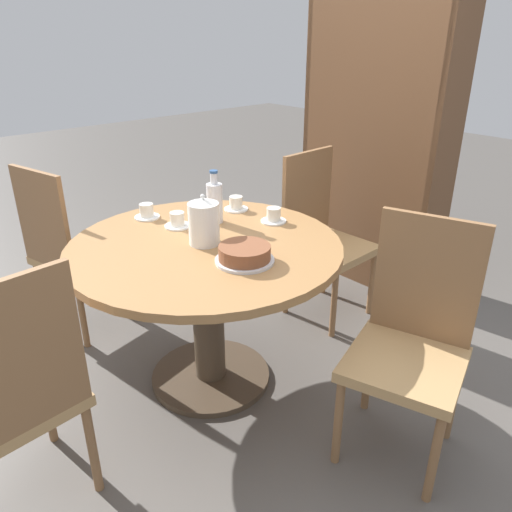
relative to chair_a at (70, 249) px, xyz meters
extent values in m
plane|color=#56514C|center=(0.87, 0.27, -0.49)|extent=(14.00, 14.00, 0.00)
cylinder|color=#473828|center=(0.87, 0.27, -0.48)|extent=(0.58, 0.58, 0.03)
cylinder|color=#473828|center=(0.87, 0.27, -0.13)|extent=(0.15, 0.15, 0.66)
cylinder|color=#9E7042|center=(0.87, 0.27, 0.21)|extent=(1.20, 1.20, 0.04)
cylinder|color=olive|center=(0.12, 0.28, -0.29)|extent=(0.03, 0.03, 0.40)
cylinder|color=olive|center=(-0.23, 0.20, -0.29)|extent=(0.03, 0.03, 0.40)
cylinder|color=olive|center=(0.20, -0.07, -0.29)|extent=(0.03, 0.03, 0.40)
cylinder|color=olive|center=(-0.15, -0.15, -0.29)|extent=(0.03, 0.03, 0.40)
cube|color=tan|center=(-0.02, 0.07, -0.07)|extent=(0.50, 0.50, 0.04)
cube|color=olive|center=(0.03, -0.12, 0.21)|extent=(0.39, 0.11, 0.51)
cylinder|color=olive|center=(0.75, -0.47, -0.29)|extent=(0.03, 0.03, 0.40)
cylinder|color=olive|center=(1.11, -0.44, -0.29)|extent=(0.03, 0.03, 0.40)
cube|color=tan|center=(0.95, -0.64, -0.07)|extent=(0.45, 0.45, 0.04)
cube|color=olive|center=(1.14, -0.62, 0.21)|extent=(0.06, 0.40, 0.51)
cylinder|color=olive|center=(1.62, 0.32, -0.29)|extent=(0.03, 0.03, 0.40)
cylinder|color=olive|center=(1.96, 0.43, -0.29)|extent=(0.03, 0.03, 0.40)
cylinder|color=olive|center=(1.51, 0.67, -0.29)|extent=(0.03, 0.03, 0.40)
cylinder|color=olive|center=(1.85, 0.78, -0.29)|extent=(0.03, 0.03, 0.40)
cube|color=tan|center=(1.73, 0.55, -0.07)|extent=(0.53, 0.53, 0.04)
cube|color=olive|center=(1.67, 0.74, 0.21)|extent=(0.39, 0.15, 0.51)
cylinder|color=olive|center=(1.03, 1.00, -0.29)|extent=(0.03, 0.03, 0.40)
cylinder|color=olive|center=(1.02, 1.36, -0.29)|extent=(0.03, 0.03, 0.40)
cylinder|color=olive|center=(0.67, 0.99, -0.29)|extent=(0.03, 0.03, 0.40)
cylinder|color=olive|center=(0.66, 1.35, -0.29)|extent=(0.03, 0.03, 0.40)
cube|color=tan|center=(0.84, 1.18, -0.07)|extent=(0.43, 0.43, 0.04)
cube|color=olive|center=(0.65, 1.17, 0.21)|extent=(0.04, 0.40, 0.51)
cube|color=brown|center=(1.14, 1.77, 0.43)|extent=(0.04, 0.28, 1.85)
cube|color=brown|center=(0.19, 1.77, 0.43)|extent=(0.04, 0.28, 1.85)
cube|color=brown|center=(0.66, 1.64, 0.43)|extent=(0.98, 0.02, 1.85)
cube|color=brown|center=(0.66, 1.77, -0.48)|extent=(0.91, 0.27, 0.04)
cube|color=brown|center=(0.66, 1.77, -0.12)|extent=(0.91, 0.27, 0.04)
cube|color=brown|center=(0.66, 1.77, 0.24)|extent=(0.91, 0.27, 0.04)
cube|color=brown|center=(0.66, 1.77, 0.61)|extent=(0.91, 0.27, 0.04)
cube|color=brown|center=(0.66, 1.77, 0.98)|extent=(0.91, 0.27, 0.04)
cube|color=orange|center=(0.92, 1.76, -0.34)|extent=(0.39, 0.21, 0.25)
cube|color=orange|center=(0.41, 1.76, -0.31)|extent=(0.39, 0.21, 0.30)
cube|color=beige|center=(0.94, 1.76, 0.04)|extent=(0.35, 0.21, 0.29)
cube|color=orange|center=(0.39, 1.76, 0.03)|extent=(0.35, 0.21, 0.26)
cube|color=#B72D28|center=(0.93, 1.76, 0.39)|extent=(0.38, 0.21, 0.25)
cube|color=beige|center=(0.40, 1.76, 0.38)|extent=(0.38, 0.21, 0.23)
cube|color=teal|center=(0.94, 1.76, 0.75)|extent=(0.36, 0.21, 0.23)
cube|color=#28703D|center=(0.39, 1.76, 0.75)|extent=(0.36, 0.21, 0.23)
cube|color=gold|center=(0.95, 1.76, 1.14)|extent=(0.33, 0.21, 0.27)
cube|color=gold|center=(0.37, 1.76, 1.15)|extent=(0.33, 0.21, 0.29)
cylinder|color=white|center=(0.87, 0.27, 0.32)|extent=(0.13, 0.13, 0.18)
cone|color=white|center=(0.87, 0.27, 0.43)|extent=(0.12, 0.12, 0.02)
sphere|color=white|center=(0.87, 0.27, 0.45)|extent=(0.02, 0.02, 0.02)
cylinder|color=silver|center=(0.69, 0.47, 0.33)|extent=(0.08, 0.08, 0.19)
cylinder|color=silver|center=(0.69, 0.47, 0.45)|extent=(0.03, 0.03, 0.05)
cylinder|color=#2D5184|center=(0.69, 0.47, 0.48)|extent=(0.04, 0.04, 0.01)
cylinder|color=silver|center=(1.13, 0.28, 0.24)|extent=(0.24, 0.24, 0.01)
cylinder|color=brown|center=(1.13, 0.28, 0.27)|extent=(0.21, 0.21, 0.06)
cylinder|color=white|center=(0.88, 0.68, 0.24)|extent=(0.12, 0.12, 0.01)
cylinder|color=silver|center=(0.88, 0.68, 0.27)|extent=(0.07, 0.07, 0.06)
cylinder|color=white|center=(0.62, 0.29, 0.24)|extent=(0.12, 0.12, 0.01)
cylinder|color=silver|center=(0.62, 0.29, 0.27)|extent=(0.07, 0.07, 0.06)
cylinder|color=white|center=(0.42, 0.25, 0.24)|extent=(0.12, 0.12, 0.01)
cylinder|color=silver|center=(0.42, 0.25, 0.27)|extent=(0.07, 0.07, 0.06)
cylinder|color=white|center=(0.62, 0.65, 0.24)|extent=(0.12, 0.12, 0.01)
cylinder|color=silver|center=(0.62, 0.65, 0.27)|extent=(0.07, 0.07, 0.06)
camera|label=1|loc=(2.51, -0.90, 1.09)|focal=35.00mm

